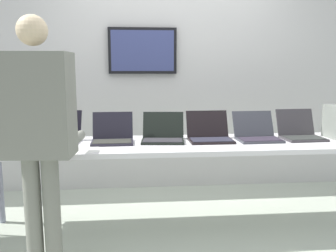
{
  "coord_description": "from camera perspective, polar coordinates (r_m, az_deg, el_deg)",
  "views": [
    {
      "loc": [
        -0.4,
        -2.93,
        1.38
      ],
      "look_at": [
        -0.13,
        -0.02,
        0.9
      ],
      "focal_mm": 38.54,
      "sensor_mm": 36.0,
      "label": 1
    }
  ],
  "objects": [
    {
      "name": "laptop_station_0",
      "position": [
        3.21,
        -23.99,
        -1.71
      ],
      "size": [
        0.34,
        0.3,
        0.24
      ],
      "color": "black",
      "rests_on": "workbench"
    },
    {
      "name": "laptop_station_6",
      "position": [
        3.4,
        20.17,
        -0.9
      ],
      "size": [
        0.36,
        0.35,
        0.25
      ],
      "color": "#39363A",
      "rests_on": "workbench"
    },
    {
      "name": "laptop_station_3",
      "position": [
        3.08,
        -0.8,
        -1.37
      ],
      "size": [
        0.39,
        0.37,
        0.23
      ],
      "color": "black",
      "rests_on": "workbench"
    },
    {
      "name": "laptop_station_4",
      "position": [
        3.12,
        6.57,
        -1.25
      ],
      "size": [
        0.37,
        0.35,
        0.24
      ],
      "color": "black",
      "rests_on": "workbench"
    },
    {
      "name": "laptop_station_5",
      "position": [
        3.22,
        13.89,
        -1.17
      ],
      "size": [
        0.38,
        0.36,
        0.23
      ],
      "color": "#393A42",
      "rests_on": "workbench"
    },
    {
      "name": "ground",
      "position": [
        3.27,
        2.36,
        -16.02
      ],
      "size": [
        8.0,
        8.0,
        0.04
      ],
      "primitive_type": "cube",
      "color": "#B5BEAC"
    },
    {
      "name": "person",
      "position": [
        2.42,
        -19.87,
        0.35
      ],
      "size": [
        0.46,
        0.61,
        1.69
      ],
      "color": "slate",
      "rests_on": "ground"
    },
    {
      "name": "back_wall",
      "position": [
        4.08,
        0.28,
        7.99
      ],
      "size": [
        8.0,
        0.11,
        2.56
      ],
      "color": "silver",
      "rests_on": "ground"
    },
    {
      "name": "laptop_station_1",
      "position": [
        3.14,
        -16.88,
        -1.48
      ],
      "size": [
        0.36,
        0.38,
        0.26
      ],
      "color": "black",
      "rests_on": "workbench"
    },
    {
      "name": "paper_sheet",
      "position": [
        2.86,
        -12.77,
        -3.54
      ],
      "size": [
        0.29,
        0.35,
        0.0
      ],
      "color": "white",
      "rests_on": "workbench"
    },
    {
      "name": "laptop_station_2",
      "position": [
        3.06,
        -8.77,
        -1.51
      ],
      "size": [
        0.34,
        0.3,
        0.24
      ],
      "color": "#23212D",
      "rests_on": "workbench"
    },
    {
      "name": "workbench",
      "position": [
        3.03,
        2.45,
        -3.48
      ],
      "size": [
        3.4,
        0.7,
        0.75
      ],
      "color": "silver",
      "rests_on": "ground"
    }
  ]
}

